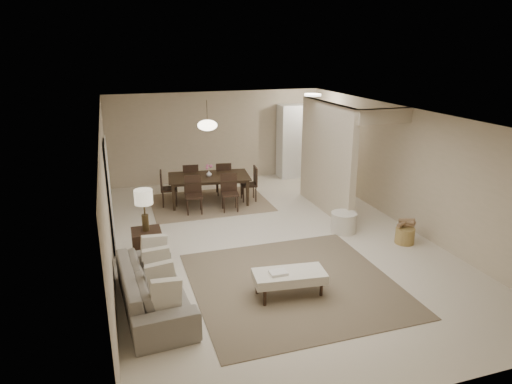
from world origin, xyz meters
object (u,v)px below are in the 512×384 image
object	(u,v)px
side_table	(147,245)
wicker_basket	(405,236)
round_pouf	(344,222)
pantry_cabinet	(299,141)
ottoman_bench	(289,277)
dining_table	(210,190)
sofa	(154,287)

from	to	relation	value
side_table	wicker_basket	world-z (taller)	side_table
side_table	round_pouf	distance (m)	3.98
pantry_cabinet	side_table	distance (m)	6.46
ottoman_bench	dining_table	bearing A→B (deg)	99.43
side_table	dining_table	world-z (taller)	dining_table
ottoman_bench	sofa	bearing A→B (deg)	178.05
dining_table	sofa	bearing A→B (deg)	-105.38
sofa	ottoman_bench	xyz separation A→B (m)	(2.02, -0.30, -0.01)
pantry_cabinet	round_pouf	distance (m)	4.40
pantry_cabinet	round_pouf	xyz separation A→B (m)	(-0.77, -4.25, -0.84)
ottoman_bench	round_pouf	bearing A→B (deg)	51.30
side_table	dining_table	bearing A→B (deg)	57.23
round_pouf	side_table	bearing A→B (deg)	-179.19
pantry_cabinet	dining_table	world-z (taller)	pantry_cabinet
sofa	ottoman_bench	world-z (taller)	sofa
wicker_basket	dining_table	world-z (taller)	dining_table
round_pouf	ottoman_bench	bearing A→B (deg)	-135.22
pantry_cabinet	wicker_basket	world-z (taller)	pantry_cabinet
sofa	wicker_basket	distance (m)	4.97
pantry_cabinet	round_pouf	bearing A→B (deg)	-100.29
sofa	dining_table	size ratio (longest dim) A/B	1.14
ottoman_bench	wicker_basket	bearing A→B (deg)	27.75
wicker_basket	dining_table	bearing A→B (deg)	131.58
sofa	ottoman_bench	bearing A→B (deg)	-102.11
round_pouf	wicker_basket	distance (m)	1.24
ottoman_bench	round_pouf	xyz separation A→B (m)	(2.01, 2.00, -0.11)
wicker_basket	dining_table	size ratio (longest dim) A/B	0.19
dining_table	pantry_cabinet	bearing A→B (deg)	35.16
sofa	side_table	distance (m)	1.64
pantry_cabinet	wicker_basket	xyz separation A→B (m)	(0.09, -5.13, -0.89)
pantry_cabinet	round_pouf	size ratio (longest dim) A/B	3.95
round_pouf	pantry_cabinet	bearing A→B (deg)	79.71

